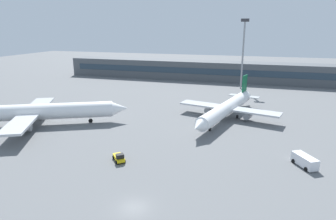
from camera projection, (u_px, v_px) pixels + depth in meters
ground_plane at (194, 123)px, 78.51m from camera, size 400.00×400.00×0.00m
terminal_building at (225, 71)px, 139.20m from camera, size 157.69×12.13×9.00m
airplane_near at (36, 112)px, 75.81m from camera, size 43.77×31.65×11.67m
airplane_mid at (227, 108)px, 81.28m from camera, size 28.61×40.39×10.10m
baggage_tug_yellow at (119, 157)px, 55.87m from camera, size 3.49×3.70×1.75m
service_van_white at (305, 161)px, 53.76m from camera, size 4.48×5.46×2.08m
floodlight_tower_west at (243, 49)px, 118.53m from camera, size 3.20×0.80×27.88m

